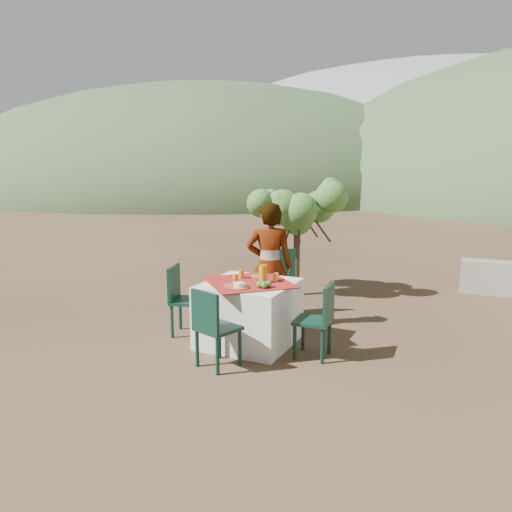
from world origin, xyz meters
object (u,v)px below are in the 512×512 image
at_px(chair_far, 279,280).
at_px(chair_near, 213,325).
at_px(chair_left, 182,296).
at_px(juice_pitcher, 263,274).
at_px(chair_right, 319,317).
at_px(person, 270,266).
at_px(table, 249,313).
at_px(shrub_tree, 301,215).

distance_m(chair_far, chair_near, 1.99).
height_order(chair_left, juice_pitcher, juice_pitcher).
bearing_deg(chair_near, chair_right, -122.12).
bearing_deg(chair_far, chair_left, -142.54).
xyz_separation_m(person, juice_pitcher, (0.18, -0.60, 0.03)).
distance_m(table, chair_left, 0.92).
relative_size(chair_left, juice_pitcher, 4.23).
distance_m(table, chair_right, 0.91).
bearing_deg(chair_near, chair_left, -23.09).
relative_size(table, chair_near, 1.52).
distance_m(chair_left, shrub_tree, 2.68).
xyz_separation_m(table, shrub_tree, (-0.22, 2.40, 0.94)).
distance_m(chair_near, chair_left, 1.19).
bearing_deg(chair_right, table, -98.10).
bearing_deg(shrub_tree, chair_left, -105.67).
bearing_deg(shrub_tree, chair_far, -83.87).
xyz_separation_m(chair_far, chair_left, (-0.82, -1.20, -0.04)).
relative_size(chair_left, chair_right, 1.05).
distance_m(table, shrub_tree, 2.59).
xyz_separation_m(table, chair_left, (-0.91, -0.05, 0.11)).
relative_size(chair_right, juice_pitcher, 4.04).
distance_m(chair_right, juice_pitcher, 0.85).
height_order(shrub_tree, juice_pitcher, shrub_tree).
xyz_separation_m(chair_left, juice_pitcher, (1.07, 0.10, 0.38)).
relative_size(person, juice_pitcher, 7.98).
bearing_deg(shrub_tree, table, -84.76).
relative_size(chair_left, shrub_tree, 0.53).
bearing_deg(chair_far, table, -103.73).
xyz_separation_m(chair_near, chair_left, (-0.90, 0.79, 0.01)).
relative_size(chair_near, shrub_tree, 0.51).
bearing_deg(juice_pitcher, chair_right, -9.77).
bearing_deg(table, person, 91.19).
bearing_deg(chair_far, chair_right, -69.11).
xyz_separation_m(person, shrub_tree, (-0.21, 1.75, 0.49)).
xyz_separation_m(chair_right, juice_pitcher, (-0.74, 0.13, 0.40)).
relative_size(chair_far, chair_right, 1.14).
xyz_separation_m(chair_near, chair_right, (0.92, 0.76, -0.01)).
bearing_deg(chair_right, chair_left, -93.91).
height_order(table, chair_near, chair_near).
distance_m(chair_far, juice_pitcher, 1.17).
bearing_deg(person, chair_far, -101.39).
xyz_separation_m(chair_near, shrub_tree, (-0.21, 3.24, 0.84)).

